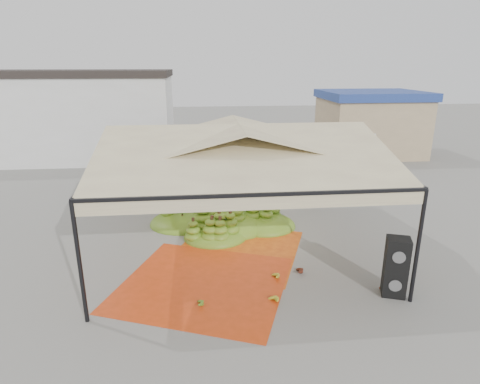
{
  "coord_description": "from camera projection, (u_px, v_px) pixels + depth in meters",
  "views": [
    {
      "loc": [
        -1.25,
        -12.4,
        5.8
      ],
      "look_at": [
        0.2,
        1.5,
        1.3
      ],
      "focal_mm": 30.0,
      "sensor_mm": 36.0,
      "label": 1
    }
  ],
  "objects": [
    {
      "name": "hand_yellow_a",
      "position": [
        273.0,
        275.0,
        11.29
      ],
      "size": [
        0.5,
        0.44,
        0.2
      ],
      "primitive_type": "ellipsoid",
      "rotation": [
        0.0,
        0.0,
        0.22
      ],
      "color": "gold",
      "rests_on": "ground"
    },
    {
      "name": "canopy_tent",
      "position": [
        239.0,
        146.0,
        12.62
      ],
      "size": [
        8.1,
        8.1,
        4.0
      ],
      "color": "black",
      "rests_on": "ground"
    },
    {
      "name": "truck_left",
      "position": [
        192.0,
        157.0,
        19.75
      ],
      "size": [
        6.89,
        3.09,
        2.29
      ],
      "rotation": [
        0.0,
        0.0,
        0.13
      ],
      "color": "#52371B",
      "rests_on": "ground"
    },
    {
      "name": "hand_red_b",
      "position": [
        382.0,
        288.0,
        10.64
      ],
      "size": [
        0.45,
        0.38,
        0.2
      ],
      "primitive_type": "ellipsoid",
      "rotation": [
        0.0,
        0.0,
        0.06
      ],
      "color": "#562613",
      "rests_on": "ground"
    },
    {
      "name": "building_white",
      "position": [
        57.0,
        115.0,
        25.07
      ],
      "size": [
        14.3,
        6.3,
        5.4
      ],
      "color": "silver",
      "rests_on": "ground"
    },
    {
      "name": "speaker_stack",
      "position": [
        396.0,
        267.0,
        10.31
      ],
      "size": [
        0.71,
        0.67,
        1.6
      ],
      "rotation": [
        0.0,
        0.0,
        -0.34
      ],
      "color": "black",
      "rests_on": "ground"
    },
    {
      "name": "banana_heap",
      "position": [
        225.0,
        210.0,
        14.83
      ],
      "size": [
        7.03,
        6.5,
        1.21
      ],
      "primitive_type": "ellipsoid",
      "rotation": [
        0.0,
        0.0,
        -0.41
      ],
      "color": "#50811B",
      "rests_on": "ground"
    },
    {
      "name": "vendor",
      "position": [
        230.0,
        176.0,
        17.94
      ],
      "size": [
        0.82,
        0.66,
        1.96
      ],
      "primitive_type": "imported",
      "rotation": [
        0.0,
        0.0,
        3.44
      ],
      "color": "gray",
      "rests_on": "ground"
    },
    {
      "name": "ground",
      "position": [
        239.0,
        242.0,
        13.64
      ],
      "size": [
        90.0,
        90.0,
        0.0
      ],
      "primitive_type": "plane",
      "color": "slate",
      "rests_on": "ground"
    },
    {
      "name": "truck_right",
      "position": [
        307.0,
        152.0,
        20.44
      ],
      "size": [
        7.38,
        5.1,
        2.41
      ],
      "rotation": [
        0.0,
        0.0,
        -0.43
      ],
      "color": "#463417",
      "rests_on": "ground"
    },
    {
      "name": "banana_leaves",
      "position": [
        177.0,
        226.0,
        15.01
      ],
      "size": [
        0.96,
        1.36,
        3.7
      ],
      "primitive_type": null,
      "color": "#337D21",
      "rests_on": "ground"
    },
    {
      "name": "hand_yellow_b",
      "position": [
        272.0,
        299.0,
        10.15
      ],
      "size": [
        0.56,
        0.53,
        0.2
      ],
      "primitive_type": "ellipsoid",
      "rotation": [
        0.0,
        0.0,
        0.54
      ],
      "color": "gold",
      "rests_on": "ground"
    },
    {
      "name": "hanging_bunches",
      "position": [
        309.0,
        172.0,
        12.3
      ],
      "size": [
        1.74,
        0.24,
        0.2
      ],
      "color": "#3E7217",
      "rests_on": "ground"
    },
    {
      "name": "building_tan",
      "position": [
        370.0,
        123.0,
        26.3
      ],
      "size": [
        6.3,
        5.3,
        4.1
      ],
      "color": "tan",
      "rests_on": "ground"
    },
    {
      "name": "hand_red_a",
      "position": [
        297.0,
        270.0,
        11.58
      ],
      "size": [
        0.48,
        0.4,
        0.21
      ],
      "primitive_type": "ellipsoid",
      "rotation": [
        0.0,
        0.0,
        -0.04
      ],
      "color": "#521E12",
      "rests_on": "ground"
    },
    {
      "name": "hand_green",
      "position": [
        197.0,
        302.0,
        10.03
      ],
      "size": [
        0.43,
        0.36,
        0.19
      ],
      "primitive_type": "ellipsoid",
      "rotation": [
        0.0,
        0.0,
        0.06
      ],
      "color": "#4A7919",
      "rests_on": "ground"
    },
    {
      "name": "tarp_right",
      "position": [
        237.0,
        250.0,
        13.05
      ],
      "size": [
        4.94,
        5.05,
        0.01
      ],
      "primitive_type": "cube",
      "rotation": [
        0.0,
        0.0,
        -0.37
      ],
      "color": "orange",
      "rests_on": "ground"
    },
    {
      "name": "tarp_left",
      "position": [
        204.0,
        283.0,
        11.06
      ],
      "size": [
        5.55,
        5.43,
        0.01
      ],
      "primitive_type": "cube",
      "rotation": [
        0.0,
        0.0,
        -0.37
      ],
      "color": "red",
      "rests_on": "ground"
    }
  ]
}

